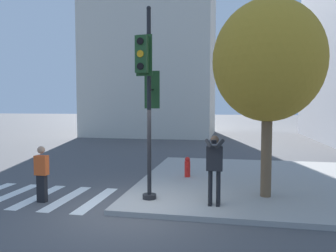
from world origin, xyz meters
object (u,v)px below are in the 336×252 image
traffic_signal_pole (148,89)px  pedestrian_distant (42,173)px  street_tree (268,61)px  person_photographer (214,163)px  fire_hydrant (187,167)px

traffic_signal_pole → pedestrian_distant: 3.67m
traffic_signal_pole → street_tree: size_ratio=0.95×
traffic_signal_pole → street_tree: 3.28m
traffic_signal_pole → person_photographer: 2.56m
fire_hydrant → street_tree: bearing=-39.7°
fire_hydrant → person_photographer: bearing=-70.5°
pedestrian_distant → fire_hydrant: (3.54, 3.24, -0.33)m
person_photographer → fire_hydrant: size_ratio=2.49×
traffic_signal_pole → fire_hydrant: size_ratio=7.22×
person_photographer → pedestrian_distant: bearing=-177.5°
traffic_signal_pole → pedestrian_distant: traffic_signal_pole is taller
pedestrian_distant → fire_hydrant: pedestrian_distant is taller
street_tree → person_photographer: bearing=-142.5°
pedestrian_distant → street_tree: bearing=11.7°
person_photographer → street_tree: bearing=37.5°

